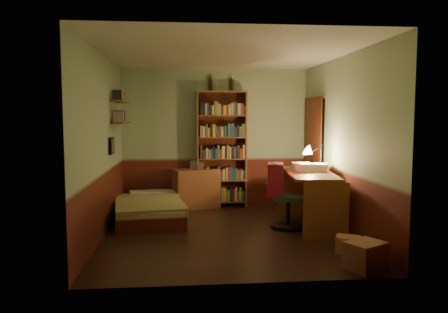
{
  "coord_description": "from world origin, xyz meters",
  "views": [
    {
      "loc": [
        -0.61,
        -6.29,
        1.7
      ],
      "look_at": [
        0.0,
        0.25,
        1.1
      ],
      "focal_mm": 35.0,
      "sensor_mm": 36.0,
      "label": 1
    }
  ],
  "objects": [
    {
      "name": "desk",
      "position": [
        1.33,
        0.2,
        0.42
      ],
      "size": [
        0.84,
        1.65,
        0.85
      ],
      "primitive_type": "cube",
      "rotation": [
        0.0,
        0.0,
        -0.12
      ],
      "color": "brown",
      "rests_on": "ground"
    },
    {
      "name": "cardboard_box_a",
      "position": [
        1.41,
        -1.7,
        0.15
      ],
      "size": [
        0.52,
        0.49,
        0.31
      ],
      "primitive_type": "cube",
      "rotation": [
        0.0,
        0.0,
        0.51
      ],
      "color": "#A67650",
      "rests_on": "ground"
    },
    {
      "name": "wall_left",
      "position": [
        -1.76,
        0.0,
        1.3
      ],
      "size": [
        0.02,
        4.0,
        2.6
      ],
      "primitive_type": "cube",
      "color": "#91A981",
      "rests_on": "ground"
    },
    {
      "name": "bottle_right",
      "position": [
        0.3,
        1.96,
        2.28
      ],
      "size": [
        0.06,
        0.06,
        0.22
      ],
      "primitive_type": "cylinder",
      "rotation": [
        0.0,
        0.0,
        -0.04
      ],
      "color": "black",
      "rests_on": "bookshelf"
    },
    {
      "name": "wall_shelf_lower",
      "position": [
        -1.64,
        1.1,
        1.6
      ],
      "size": [
        0.2,
        0.9,
        0.03
      ],
      "primitive_type": "cube",
      "color": "brown",
      "rests_on": "wall_left"
    },
    {
      "name": "cardboard_box_b",
      "position": [
        1.43,
        -1.12,
        0.1
      ],
      "size": [
        0.37,
        0.35,
        0.21
      ],
      "primitive_type": "cube",
      "rotation": [
        0.0,
        0.0,
        -0.44
      ],
      "color": "#A67650",
      "rests_on": "ground"
    },
    {
      "name": "mini_stereo",
      "position": [
        -0.35,
        1.89,
        0.8
      ],
      "size": [
        0.28,
        0.22,
        0.14
      ],
      "primitive_type": "cube",
      "rotation": [
        0.0,
        0.0,
        -0.11
      ],
      "color": "#B2B2B7",
      "rests_on": "dresser"
    },
    {
      "name": "bed",
      "position": [
        -1.18,
        0.97,
        0.28
      ],
      "size": [
        1.2,
        1.99,
        0.56
      ],
      "primitive_type": "cube",
      "rotation": [
        0.0,
        0.0,
        0.1
      ],
      "color": "#859152",
      "rests_on": "ground"
    },
    {
      "name": "wall_right",
      "position": [
        1.76,
        0.0,
        1.3
      ],
      "size": [
        0.02,
        4.0,
        2.6
      ],
      "primitive_type": "cube",
      "color": "#91A981",
      "rests_on": "ground"
    },
    {
      "name": "floor",
      "position": [
        0.0,
        0.0,
        -0.01
      ],
      "size": [
        3.5,
        4.0,
        0.02
      ],
      "primitive_type": "cube",
      "color": "black",
      "rests_on": "ground"
    },
    {
      "name": "door_trim",
      "position": [
        1.69,
        1.3,
        1.0
      ],
      "size": [
        0.02,
        0.98,
        2.08
      ],
      "primitive_type": "cube",
      "color": "#47190A",
      "rests_on": "ground"
    },
    {
      "name": "bookshelf",
      "position": [
        0.11,
        1.85,
        1.09
      ],
      "size": [
        0.94,
        0.31,
        2.17
      ],
      "primitive_type": "cube",
      "rotation": [
        0.0,
        0.0,
        -0.02
      ],
      "color": "brown",
      "rests_on": "ground"
    },
    {
      "name": "office_chair",
      "position": [
        0.97,
        0.14,
        0.45
      ],
      "size": [
        0.53,
        0.49,
        0.9
      ],
      "primitive_type": "cube",
      "rotation": [
        0.0,
        0.0,
        -0.23
      ],
      "color": "#284E31",
      "rests_on": "ground"
    },
    {
      "name": "bottle_left",
      "position": [
        -0.1,
        1.96,
        2.3
      ],
      "size": [
        0.07,
        0.07,
        0.26
      ],
      "primitive_type": "cylinder",
      "rotation": [
        0.0,
        0.0,
        -0.01
      ],
      "color": "black",
      "rests_on": "bookshelf"
    },
    {
      "name": "red_jacket",
      "position": [
        0.75,
        0.25,
        1.15
      ],
      "size": [
        0.3,
        0.45,
        0.49
      ],
      "primitive_type": "cube",
      "rotation": [
        0.0,
        0.0,
        0.18
      ],
      "color": "#A71D34",
      "rests_on": "office_chair"
    },
    {
      "name": "paper_stack",
      "position": [
        1.52,
        0.29,
        0.91
      ],
      "size": [
        0.33,
        0.37,
        0.12
      ],
      "primitive_type": "cube",
      "rotation": [
        0.0,
        0.0,
        -0.39
      ],
      "color": "silver",
      "rests_on": "desk"
    },
    {
      "name": "wall_front",
      "position": [
        0.0,
        -2.01,
        1.3
      ],
      "size": [
        3.5,
        0.02,
        2.6
      ],
      "primitive_type": "cube",
      "color": "#91A981",
      "rests_on": "ground"
    },
    {
      "name": "doorway",
      "position": [
        1.72,
        1.3,
        1.0
      ],
      "size": [
        0.06,
        0.9,
        2.0
      ],
      "primitive_type": "cube",
      "color": "black",
      "rests_on": "ground"
    },
    {
      "name": "wall_back",
      "position": [
        0.0,
        2.01,
        1.3
      ],
      "size": [
        3.5,
        0.02,
        2.6
      ],
      "primitive_type": "cube",
      "color": "#91A981",
      "rests_on": "ground"
    },
    {
      "name": "ceiling",
      "position": [
        0.0,
        0.0,
        2.61
      ],
      "size": [
        3.5,
        4.0,
        0.02
      ],
      "primitive_type": "cube",
      "color": "silver",
      "rests_on": "wall_back"
    },
    {
      "name": "dresser",
      "position": [
        -0.38,
        1.76,
        0.37
      ],
      "size": [
        0.91,
        0.65,
        0.73
      ],
      "primitive_type": "cube",
      "rotation": [
        0.0,
        0.0,
        0.31
      ],
      "color": "brown",
      "rests_on": "ground"
    },
    {
      "name": "desk_lamp",
      "position": [
        1.56,
        0.42,
        1.14
      ],
      "size": [
        0.2,
        0.2,
        0.59
      ],
      "primitive_type": "cone",
      "rotation": [
        0.0,
        0.0,
        0.13
      ],
      "color": "black",
      "rests_on": "desk"
    },
    {
      "name": "framed_picture",
      "position": [
        -1.72,
        0.6,
        1.25
      ],
      "size": [
        0.04,
        0.32,
        0.26
      ],
      "primitive_type": "cube",
      "color": "black",
      "rests_on": "wall_left"
    },
    {
      "name": "wall_shelf_upper",
      "position": [
        -1.64,
        1.1,
        1.95
      ],
      "size": [
        0.2,
        0.9,
        0.03
      ],
      "primitive_type": "cube",
      "color": "brown",
      "rests_on": "wall_left"
    }
  ]
}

